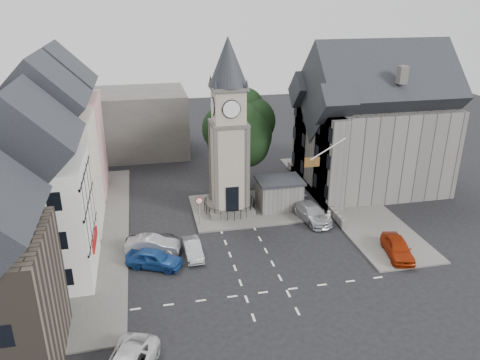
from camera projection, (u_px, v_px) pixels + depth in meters
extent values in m
plane|color=black|center=(248.00, 253.00, 37.89)|extent=(120.00, 120.00, 0.00)
cube|color=#595651|center=(94.00, 233.00, 40.87)|extent=(6.00, 30.00, 0.14)
cube|color=#595651|center=(345.00, 199.00, 47.45)|extent=(6.00, 26.00, 0.14)
cube|color=#595651|center=(245.00, 208.00, 45.40)|extent=(10.00, 8.00, 0.16)
cube|color=silver|center=(266.00, 292.00, 32.90)|extent=(20.00, 8.00, 0.01)
cube|color=#4C4944|center=(229.00, 207.00, 45.01)|extent=(4.20, 4.20, 0.70)
torus|color=black|center=(229.00, 200.00, 44.74)|extent=(4.86, 4.86, 0.06)
cube|color=gray|center=(229.00, 165.00, 43.38)|extent=(3.00, 3.00, 8.00)
cube|color=black|center=(232.00, 199.00, 43.12)|extent=(1.20, 0.25, 2.40)
cube|color=#4C4944|center=(229.00, 123.00, 41.88)|extent=(3.30, 3.30, 0.25)
cube|color=gray|center=(228.00, 106.00, 41.28)|extent=(2.70, 2.70, 3.20)
cylinder|color=white|center=(231.00, 109.00, 40.01)|extent=(1.50, 0.12, 1.50)
cube|color=#4C4944|center=(228.00, 87.00, 40.68)|extent=(3.10, 3.10, 0.30)
cone|color=black|center=(228.00, 61.00, 39.84)|extent=(3.40, 3.40, 4.20)
cube|color=#635F5B|center=(279.00, 195.00, 45.10)|extent=(4.00, 3.00, 2.80)
cube|color=black|center=(280.00, 180.00, 44.52)|extent=(4.30, 3.30, 0.25)
cylinder|color=black|center=(239.00, 170.00, 49.24)|extent=(0.70, 0.70, 4.40)
cylinder|color=black|center=(199.00, 213.00, 41.78)|extent=(0.10, 0.10, 2.50)
cone|color=#A50C0C|center=(199.00, 201.00, 41.23)|extent=(0.70, 0.06, 0.70)
cone|color=white|center=(199.00, 201.00, 41.21)|extent=(0.54, 0.04, 0.54)
cube|color=pink|center=(65.00, 147.00, 47.50)|extent=(7.50, 7.00, 10.00)
cube|color=beige|center=(52.00, 175.00, 40.25)|extent=(7.50, 7.00, 10.00)
cube|color=silver|center=(36.00, 221.00, 33.18)|extent=(7.50, 7.00, 9.00)
cube|color=#4C4944|center=(107.00, 124.00, 59.43)|extent=(20.00, 10.00, 8.00)
cube|color=#635F5B|center=(372.00, 146.00, 49.29)|extent=(14.00, 10.00, 9.00)
cube|color=#635F5B|center=(330.00, 161.00, 44.91)|extent=(1.60, 4.40, 9.00)
cube|color=#635F5B|center=(305.00, 140.00, 51.26)|extent=(1.60, 4.40, 9.00)
cube|color=#635F5B|center=(313.00, 190.00, 48.58)|extent=(0.40, 16.00, 0.90)
cylinder|color=white|center=(328.00, 149.00, 40.45)|extent=(3.17, 0.10, 1.89)
plane|color=#B21414|center=(312.00, 162.00, 40.59)|extent=(1.40, 0.00, 1.40)
imported|color=navy|center=(154.00, 259.00, 35.65)|extent=(4.64, 3.39, 1.47)
imported|color=#ACADB4|center=(153.00, 245.00, 37.60)|extent=(4.59, 2.47, 1.44)
imported|color=#2D2D2F|center=(153.00, 242.00, 38.32)|extent=(4.45, 2.17, 1.22)
imported|color=#9CA1A5|center=(192.00, 249.00, 37.25)|extent=(1.51, 3.82, 1.24)
imported|color=#A8A9B0|center=(311.00, 213.00, 43.05)|extent=(3.04, 5.47, 1.50)
imported|color=#952508|center=(397.00, 248.00, 37.13)|extent=(2.64, 4.69, 1.51)
imported|color=beige|center=(328.00, 219.00, 41.80)|extent=(0.61, 0.42, 1.61)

